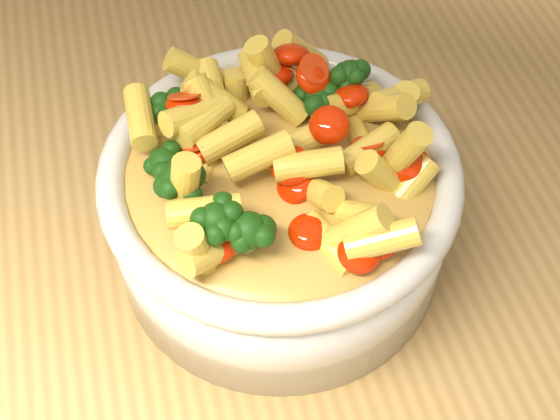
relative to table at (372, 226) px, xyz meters
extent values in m
cube|color=#AE854A|center=(0.00, 0.00, 0.08)|extent=(1.20, 0.80, 0.04)
cylinder|color=silver|center=(-0.11, -0.07, 0.15)|extent=(0.23, 0.23, 0.09)
ellipsoid|color=silver|center=(-0.11, -0.07, 0.12)|extent=(0.21, 0.21, 0.03)
torus|color=silver|center=(-0.11, -0.07, 0.19)|extent=(0.23, 0.23, 0.02)
ellipsoid|color=gold|center=(-0.11, -0.07, 0.19)|extent=(0.20, 0.20, 0.02)
camera|label=1|loc=(-0.19, -0.38, 0.57)|focal=50.00mm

